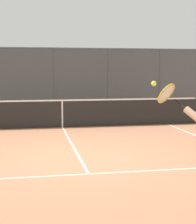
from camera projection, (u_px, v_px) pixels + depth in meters
name	position (u px, v px, depth m)	size (l,w,h in m)	color
ground_plane	(80.00, 158.00, 8.27)	(60.00, 60.00, 0.00)	#B27551
court_line_markings	(91.00, 177.00, 6.79)	(7.74, 10.38, 0.01)	white
fence_backdrop	(53.00, 81.00, 17.20)	(18.26, 1.37, 2.96)	#474C51
tennis_net	(62.00, 113.00, 12.50)	(9.95, 0.09, 1.07)	#2D2D2D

